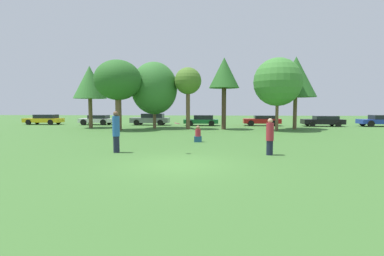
% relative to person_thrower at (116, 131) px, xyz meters
% --- Properties ---
extents(ground_plane, '(120.00, 120.00, 0.00)m').
position_rel_person_thrower_xyz_m(ground_plane, '(3.26, -2.57, -1.01)').
color(ground_plane, '#3D6B2D').
extents(person_thrower, '(0.34, 0.34, 1.97)m').
position_rel_person_thrower_xyz_m(person_thrower, '(0.00, 0.00, 0.00)').
color(person_thrower, '#191E33').
rests_on(person_thrower, ground).
extents(person_catcher, '(0.34, 0.34, 1.66)m').
position_rel_person_thrower_xyz_m(person_catcher, '(7.14, -0.17, -0.17)').
color(person_catcher, '#191E33').
rests_on(person_catcher, ground).
extents(frisbee, '(0.26, 0.26, 0.10)m').
position_rel_person_thrower_xyz_m(frisbee, '(2.93, -0.10, 0.40)').
color(frisbee, '#F21E72').
extents(bystander_sitting, '(0.45, 0.38, 1.02)m').
position_rel_person_thrower_xyz_m(bystander_sitting, '(3.66, 4.37, -0.59)').
color(bystander_sitting, navy).
rests_on(bystander_sitting, ground).
extents(tree_0, '(3.31, 3.31, 6.33)m').
position_rel_person_thrower_xyz_m(tree_0, '(-7.96, 15.28, 3.63)').
color(tree_0, brown).
rests_on(tree_0, ground).
extents(tree_1, '(4.28, 4.28, 6.45)m').
position_rel_person_thrower_xyz_m(tree_1, '(-4.12, 12.61, 3.56)').
color(tree_1, brown).
rests_on(tree_1, ground).
extents(tree_2, '(4.59, 4.59, 6.62)m').
position_rel_person_thrower_xyz_m(tree_2, '(-1.27, 15.13, 3.01)').
color(tree_2, brown).
rests_on(tree_2, ground).
extents(tree_3, '(2.58, 2.58, 5.95)m').
position_rel_person_thrower_xyz_m(tree_3, '(2.18, 14.41, 3.57)').
color(tree_3, brown).
rests_on(tree_3, ground).
extents(tree_4, '(2.88, 2.88, 6.85)m').
position_rel_person_thrower_xyz_m(tree_4, '(5.64, 14.36, 4.30)').
color(tree_4, '#473323').
rests_on(tree_4, ground).
extents(tree_5, '(4.34, 4.34, 6.58)m').
position_rel_person_thrower_xyz_m(tree_5, '(10.40, 13.26, 3.39)').
color(tree_5, brown).
rests_on(tree_5, ground).
extents(tree_6, '(3.89, 3.89, 6.99)m').
position_rel_person_thrower_xyz_m(tree_6, '(12.55, 15.18, 4.01)').
color(tree_6, brown).
rests_on(tree_6, ground).
extents(parked_car_yellow, '(4.54, 1.91, 1.22)m').
position_rel_person_thrower_xyz_m(parked_car_yellow, '(-15.97, 20.18, -0.36)').
color(parked_car_yellow, gold).
rests_on(parked_car_yellow, ground).
extents(parked_car_white, '(3.93, 2.10, 1.17)m').
position_rel_person_thrower_xyz_m(parked_car_white, '(-9.32, 20.20, -0.37)').
color(parked_car_white, silver).
rests_on(parked_car_white, ground).
extents(parked_car_grey, '(4.55, 1.95, 1.37)m').
position_rel_person_thrower_xyz_m(parked_car_grey, '(-2.75, 20.15, -0.29)').
color(parked_car_grey, slate).
rests_on(parked_car_grey, ground).
extents(parked_car_green, '(3.96, 2.10, 1.21)m').
position_rel_person_thrower_xyz_m(parked_car_green, '(3.35, 19.63, -0.37)').
color(parked_car_green, '#196633').
rests_on(parked_car_green, ground).
extents(parked_car_red, '(4.19, 1.93, 1.17)m').
position_rel_person_thrower_xyz_m(parked_car_red, '(10.27, 19.95, -0.38)').
color(parked_car_red, red).
rests_on(parked_car_red, ground).
extents(parked_car_black, '(4.39, 2.03, 1.16)m').
position_rel_person_thrower_xyz_m(parked_car_black, '(16.84, 19.40, -0.39)').
color(parked_car_black, black).
rests_on(parked_car_black, ground).
extents(parked_car_blue, '(4.30, 2.06, 1.26)m').
position_rel_person_thrower_xyz_m(parked_car_blue, '(23.03, 19.58, -0.33)').
color(parked_car_blue, '#1E389E').
rests_on(parked_car_blue, ground).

